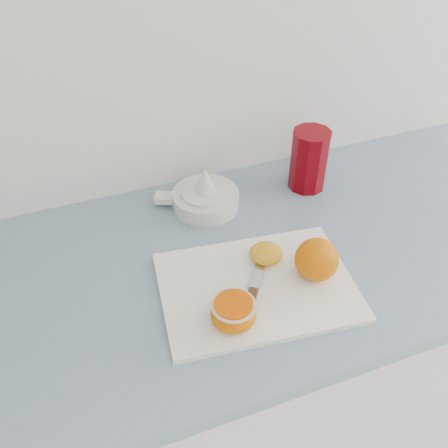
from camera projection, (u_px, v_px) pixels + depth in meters
name	position (u px, v px, depth m)	size (l,w,h in m)	color
counter	(284.00, 359.00, 1.36)	(2.40, 0.64, 0.89)	white
cutting_board	(257.00, 287.00, 0.96)	(0.37, 0.26, 0.01)	white
whole_orange	(317.00, 260.00, 0.95)	(0.08, 0.08, 0.08)	orange
half_orange	(233.00, 313.00, 0.87)	(0.08, 0.08, 0.05)	orange
squeezed_shell	(266.00, 253.00, 1.00)	(0.07, 0.07, 0.03)	orange
paring_knife	(251.00, 300.00, 0.92)	(0.13, 0.18, 0.01)	#4F381D
citrus_juicer	(205.00, 196.00, 1.15)	(0.19, 0.15, 0.10)	white
red_tumbler	(309.00, 162.00, 1.18)	(0.09, 0.09, 0.15)	#6F0008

